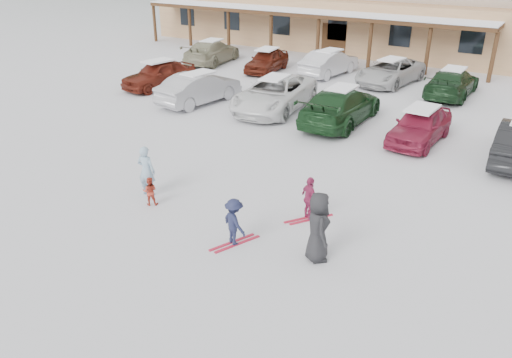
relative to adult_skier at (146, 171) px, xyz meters
The scene contains 18 objects.
ground 3.20m from the adult_skier, ahead, with size 160.00×160.00×0.00m, color white.
adult_skier is the anchor object (origin of this frame).
toddler_red 0.79m from the adult_skier, 41.30° to the right, with size 0.44×0.34×0.90m, color #B73825.
child_navy 4.03m from the adult_skier, 13.51° to the right, with size 0.85×0.49×1.31m, color #1B203E.
skis_child_navy 4.10m from the adult_skier, 13.51° to the right, with size 0.20×1.40×0.03m, color #B41933.
child_magenta 5.15m from the adult_skier, 14.22° to the left, with size 0.77×0.32×1.31m, color #A22A58.
skis_child_magenta 5.21m from the adult_skier, 14.22° to the left, with size 0.20×1.40×0.03m, color #B41933.
bystander_dark 6.05m from the adult_skier, ahead, with size 0.89×0.58×1.83m, color black.
parked_car_0 13.09m from the adult_skier, 130.25° to the left, with size 1.74×4.32×1.47m, color maroon.
parked_car_1 10.02m from the adult_skier, 118.53° to the left, with size 1.59×4.57×1.51m, color #A9A9AE.
parked_car_2 9.87m from the adult_skier, 96.32° to the left, with size 2.59×5.62×1.56m, color white.
parked_car_3 9.93m from the adult_skier, 76.43° to the left, with size 2.21×5.43×1.57m, color #183C1D.
parked_car_4 10.89m from the adult_skier, 57.08° to the left, with size 1.65×4.09×1.39m, color maroon.
parked_car_7 19.19m from the adult_skier, 120.45° to the left, with size 2.08×5.12×1.49m, color #9C9878.
parked_car_8 17.28m from the adult_skier, 108.30° to the left, with size 1.63×4.05×1.38m, color #5B1D11.
parked_car_9 17.60m from the adult_skier, 95.77° to the left, with size 1.57×4.49×1.48m, color silver.
parked_car_10 17.58m from the adult_skier, 83.50° to the left, with size 2.30×4.99×1.39m, color #BEBEBE.
parked_car_11 17.53m from the adult_skier, 71.72° to the left, with size 2.00×4.91×1.42m, color #17341B.
Camera 1 is at (7.19, -10.07, 7.16)m, focal length 35.00 mm.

